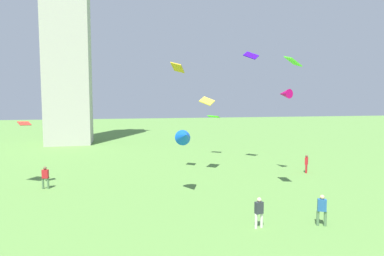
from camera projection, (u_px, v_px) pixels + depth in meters
The scene contains 12 objects.
person_0 at pixel (322, 208), 16.32m from camera, with size 0.49×0.42×1.64m.
person_1 at pixel (306, 163), 28.60m from camera, with size 0.46×0.49×1.65m.
person_2 at pixel (259, 211), 16.04m from camera, with size 0.48×0.32×1.59m.
person_3 at pixel (45, 176), 23.31m from camera, with size 0.51×0.32×1.67m.
kite_flying_0 at pixel (207, 101), 27.93m from camera, with size 1.72×1.74×0.87m.
kite_flying_1 at pixel (293, 61), 20.67m from camera, with size 1.00×1.30×0.84m.
kite_flying_2 at pixel (214, 117), 37.71m from camera, with size 1.62×1.49×0.35m.
kite_flying_3 at pixel (284, 94), 27.68m from camera, with size 1.12×1.36×0.85m.
kite_flying_4 at pixel (184, 136), 21.17m from camera, with size 1.15×1.77×1.41m.
kite_flying_5 at pixel (178, 68), 27.03m from camera, with size 1.39×1.69×0.87m.
kite_flying_6 at pixel (24, 123), 23.20m from camera, with size 0.96×0.94×0.31m.
kite_flying_8 at pixel (251, 55), 31.69m from camera, with size 1.60×1.35×1.00m.
Camera 1 is at (-5.17, -4.97, 6.41)m, focal length 29.53 mm.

